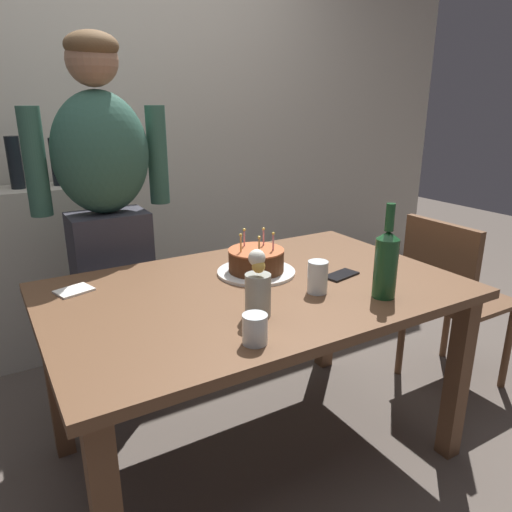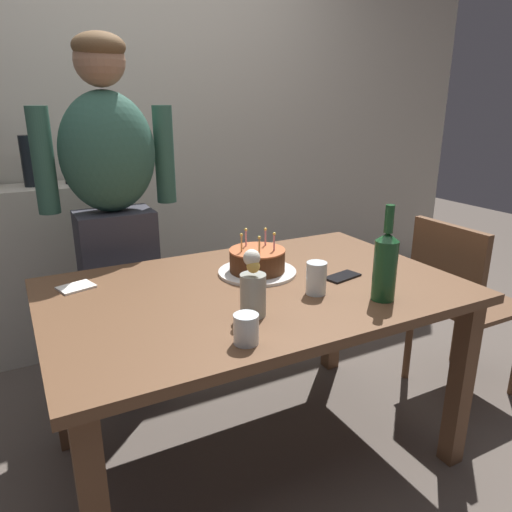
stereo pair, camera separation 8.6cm
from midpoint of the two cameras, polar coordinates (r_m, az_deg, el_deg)
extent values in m
plane|color=#564C44|center=(2.15, -1.25, -22.36)|extent=(10.00, 10.00, 0.00)
cube|color=beige|center=(3.08, -16.34, 15.65)|extent=(5.20, 0.10, 2.60)
cube|color=brown|center=(1.77, -1.41, -4.20)|extent=(1.50, 0.96, 0.03)
cube|color=brown|center=(2.07, 21.87, -13.47)|extent=(0.07, 0.07, 0.70)
cube|color=brown|center=(2.11, -24.01, -13.12)|extent=(0.07, 0.07, 0.70)
cube|color=brown|center=(2.58, 7.44, -5.90)|extent=(0.07, 0.07, 0.70)
cylinder|color=white|center=(1.89, -1.28, -1.94)|extent=(0.31, 0.31, 0.01)
cylinder|color=#512D19|center=(1.87, -1.29, -0.59)|extent=(0.22, 0.22, 0.08)
cylinder|color=#B75B33|center=(1.86, -1.30, 0.69)|extent=(0.22, 0.22, 0.01)
cylinder|color=#EAB266|center=(1.79, -1.00, 1.08)|extent=(0.01, 0.01, 0.06)
sphere|color=#F9C64C|center=(1.78, -1.01, 2.23)|extent=(0.01, 0.01, 0.01)
cylinder|color=pink|center=(1.84, 0.74, 1.59)|extent=(0.01, 0.01, 0.06)
sphere|color=#F9C64C|center=(1.83, 0.75, 2.71)|extent=(0.01, 0.01, 0.01)
cylinder|color=pink|center=(1.91, -0.37, 2.18)|extent=(0.01, 0.01, 0.06)
sphere|color=#F9C64C|center=(1.90, -0.37, 3.26)|extent=(0.01, 0.01, 0.01)
cylinder|color=pink|center=(1.90, -2.71, 2.07)|extent=(0.01, 0.01, 0.06)
sphere|color=#F9C64C|center=(1.89, -2.73, 3.16)|extent=(0.01, 0.01, 0.01)
cylinder|color=#EAB266|center=(1.82, -3.19, 1.40)|extent=(0.01, 0.01, 0.06)
sphere|color=#F9C64C|center=(1.81, -3.21, 2.53)|extent=(0.01, 0.01, 0.01)
cylinder|color=silver|center=(1.35, -1.97, -8.76)|extent=(0.07, 0.07, 0.09)
cylinder|color=silver|center=(1.69, 5.96, -2.53)|extent=(0.07, 0.07, 0.12)
cylinder|color=#194723|center=(1.68, 13.85, -1.46)|extent=(0.08, 0.08, 0.21)
cone|color=#194723|center=(1.65, 14.16, 2.45)|extent=(0.08, 0.08, 0.03)
cylinder|color=#194723|center=(1.63, 14.32, 4.51)|extent=(0.03, 0.03, 0.09)
cube|color=black|center=(1.88, 8.89, -2.28)|extent=(0.16, 0.10, 0.01)
cube|color=white|center=(1.85, -22.22, -3.87)|extent=(0.14, 0.12, 0.01)
cylinder|color=#999E93|center=(1.50, -1.40, -4.72)|extent=(0.08, 0.08, 0.14)
sphere|color=gold|center=(1.45, -1.38, -1.27)|extent=(0.04, 0.04, 0.04)
sphere|color=silver|center=(1.45, -1.58, -0.23)|extent=(0.05, 0.05, 0.05)
cube|color=#33333D|center=(2.37, -17.39, -5.96)|extent=(0.34, 0.23, 0.92)
ellipsoid|color=#2D5647|center=(2.19, -19.17, 11.55)|extent=(0.41, 0.27, 0.52)
sphere|color=#936B51|center=(2.19, -20.22, 21.19)|extent=(0.21, 0.21, 0.21)
ellipsoid|color=brown|center=(2.18, -20.30, 22.60)|extent=(0.21, 0.21, 0.12)
cylinder|color=#2D5647|center=(2.29, -12.80, 11.66)|extent=(0.09, 0.09, 0.44)
cylinder|color=#2D5647|center=(2.19, -26.01, 10.03)|extent=(0.09, 0.09, 0.44)
cube|color=brown|center=(2.56, 22.32, -4.72)|extent=(0.42, 0.42, 0.02)
cube|color=brown|center=(2.34, 20.09, -0.97)|extent=(0.04, 0.40, 0.40)
cylinder|color=brown|center=(2.70, 27.13, -9.68)|extent=(0.04, 0.04, 0.45)
cylinder|color=brown|center=(2.88, 21.14, -7.15)|extent=(0.04, 0.04, 0.45)
cylinder|color=brown|center=(2.43, 22.40, -12.14)|extent=(0.04, 0.04, 0.45)
cylinder|color=brown|center=(2.63, 16.15, -9.10)|extent=(0.04, 0.04, 0.45)
cube|color=beige|center=(2.91, -25.98, -2.11)|extent=(0.71, 0.30, 0.96)
cylinder|color=black|center=(2.78, -27.72, 9.87)|extent=(0.07, 0.07, 0.27)
cylinder|color=black|center=(2.80, -23.59, 10.30)|extent=(0.06, 0.06, 0.25)
camera|label=1|loc=(0.04, -91.38, -0.45)|focal=33.38mm
camera|label=2|loc=(0.04, 88.62, 0.45)|focal=33.38mm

